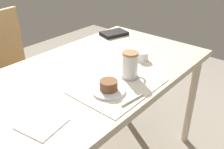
{
  "coord_description": "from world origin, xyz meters",
  "views": [
    {
      "loc": [
        -0.86,
        -0.84,
        1.34
      ],
      "look_at": [
        -0.07,
        -0.17,
        0.78
      ],
      "focal_mm": 40.0,
      "sensor_mm": 36.0,
      "label": 1
    }
  ],
  "objects_px": {
    "wooden_chair": "(14,73)",
    "pastry": "(109,85)",
    "coffee_mug": "(130,64)",
    "dining_table": "(97,80)",
    "small_book": "(114,33)",
    "pastry_plate": "(109,91)",
    "sugar_bowl": "(142,56)"
  },
  "relations": [
    {
      "from": "wooden_chair",
      "to": "pastry",
      "type": "distance_m",
      "value": 0.96
    },
    {
      "from": "pastry",
      "to": "coffee_mug",
      "type": "relative_size",
      "value": 0.62
    },
    {
      "from": "dining_table",
      "to": "small_book",
      "type": "xyz_separation_m",
      "value": [
        0.46,
        0.26,
        0.09
      ]
    },
    {
      "from": "dining_table",
      "to": "coffee_mug",
      "type": "xyz_separation_m",
      "value": [
        0.03,
        -0.2,
        0.15
      ]
    },
    {
      "from": "pastry",
      "to": "dining_table",
      "type": "bearing_deg",
      "value": 55.98
    },
    {
      "from": "pastry",
      "to": "small_book",
      "type": "relative_size",
      "value": 0.45
    },
    {
      "from": "coffee_mug",
      "to": "small_book",
      "type": "relative_size",
      "value": 0.72
    },
    {
      "from": "wooden_chair",
      "to": "pastry_plate",
      "type": "distance_m",
      "value": 0.95
    },
    {
      "from": "dining_table",
      "to": "wooden_chair",
      "type": "height_order",
      "value": "wooden_chair"
    },
    {
      "from": "pastry_plate",
      "to": "small_book",
      "type": "bearing_deg",
      "value": 38.25
    },
    {
      "from": "dining_table",
      "to": "pastry_plate",
      "type": "xyz_separation_m",
      "value": [
        -0.14,
        -0.21,
        0.09
      ]
    },
    {
      "from": "pastry_plate",
      "to": "sugar_bowl",
      "type": "bearing_deg",
      "value": 11.87
    },
    {
      "from": "small_book",
      "to": "pastry_plate",
      "type": "bearing_deg",
      "value": -124.81
    },
    {
      "from": "dining_table",
      "to": "pastry_plate",
      "type": "relative_size",
      "value": 8.42
    },
    {
      "from": "pastry",
      "to": "small_book",
      "type": "height_order",
      "value": "pastry"
    },
    {
      "from": "dining_table",
      "to": "pastry",
      "type": "relative_size",
      "value": 15.96
    },
    {
      "from": "pastry_plate",
      "to": "coffee_mug",
      "type": "bearing_deg",
      "value": 3.2
    },
    {
      "from": "pastry",
      "to": "small_book",
      "type": "bearing_deg",
      "value": 38.25
    },
    {
      "from": "dining_table",
      "to": "small_book",
      "type": "height_order",
      "value": "small_book"
    },
    {
      "from": "sugar_bowl",
      "to": "small_book",
      "type": "height_order",
      "value": "sugar_bowl"
    },
    {
      "from": "coffee_mug",
      "to": "small_book",
      "type": "xyz_separation_m",
      "value": [
        0.43,
        0.47,
        -0.06
      ]
    },
    {
      "from": "coffee_mug",
      "to": "small_book",
      "type": "height_order",
      "value": "coffee_mug"
    },
    {
      "from": "dining_table",
      "to": "wooden_chair",
      "type": "xyz_separation_m",
      "value": [
        -0.12,
        0.71,
        -0.15
      ]
    },
    {
      "from": "pastry",
      "to": "coffee_mug",
      "type": "xyz_separation_m",
      "value": [
        0.17,
        0.01,
        0.04
      ]
    },
    {
      "from": "wooden_chair",
      "to": "sugar_bowl",
      "type": "height_order",
      "value": "wooden_chair"
    },
    {
      "from": "coffee_mug",
      "to": "sugar_bowl",
      "type": "relative_size",
      "value": 1.84
    },
    {
      "from": "wooden_chair",
      "to": "pastry",
      "type": "bearing_deg",
      "value": 80.09
    },
    {
      "from": "dining_table",
      "to": "coffee_mug",
      "type": "distance_m",
      "value": 0.25
    },
    {
      "from": "sugar_bowl",
      "to": "small_book",
      "type": "relative_size",
      "value": 0.39
    },
    {
      "from": "wooden_chair",
      "to": "pastry_plate",
      "type": "relative_size",
      "value": 6.02
    },
    {
      "from": "pastry",
      "to": "small_book",
      "type": "xyz_separation_m",
      "value": [
        0.6,
        0.47,
        -0.03
      ]
    },
    {
      "from": "dining_table",
      "to": "wooden_chair",
      "type": "bearing_deg",
      "value": 99.34
    }
  ]
}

